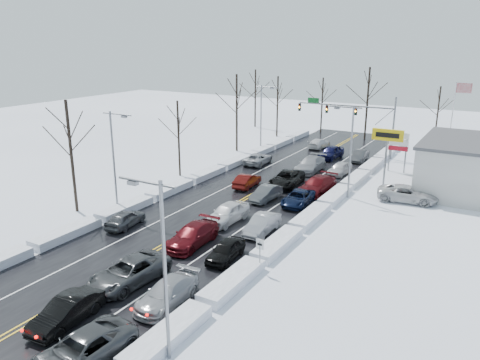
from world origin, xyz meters
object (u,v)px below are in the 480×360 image
Objects in this scene: traffic_signal_mast at (355,114)px; flagpole at (454,115)px; oncoming_car_0 at (247,187)px; tires_plus_sign at (387,139)px.

traffic_signal_mast is 11.90m from flagpole.
traffic_signal_mast is at bearing -108.10° from oncoming_car_0.
tires_plus_sign is at bearing -150.46° from oncoming_car_0.
flagpole is at bearing -131.13° from oncoming_car_0.
traffic_signal_mast is at bearing -170.27° from flagpole.
traffic_signal_mast is 13.92m from tires_plus_sign.
oncoming_car_0 is (-12.23, -7.97, -4.99)m from tires_plus_sign.
traffic_signal_mast reaches higher than oncoming_car_0.
oncoming_car_0 is (-5.18, -19.97, -5.48)m from traffic_signal_mast.
flagpole is at bearing 71.56° from tires_plus_sign.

